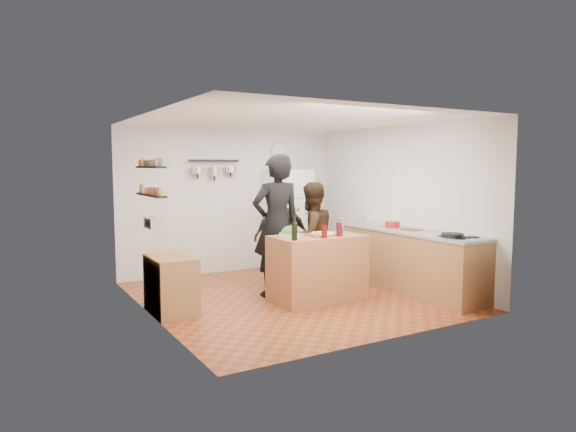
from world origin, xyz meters
TOP-DOWN VIEW (x-y plane):
  - room_shell at (0.00, 0.39)m, footprint 4.20×4.20m
  - prep_island at (0.19, -0.37)m, footprint 1.25×0.72m
  - pizza_board at (0.27, -0.39)m, footprint 0.42×0.34m
  - pizza at (0.27, -0.39)m, footprint 0.34×0.34m
  - salad_bowl at (-0.23, -0.32)m, footprint 0.27×0.27m
  - wine_bottle at (-0.31, -0.59)m, footprint 0.08×0.08m
  - wine_glass_near at (0.14, -0.61)m, footprint 0.07×0.07m
  - wine_glass_far at (0.41, -0.57)m, footprint 0.08×0.08m
  - pepper_mill at (0.64, -0.32)m, footprint 0.06×0.06m
  - salt_canister at (0.49, -0.49)m, footprint 0.07×0.07m
  - person_left at (-0.15, 0.17)m, footprint 0.77×0.53m
  - person_center at (0.41, 0.13)m, footprint 0.85×0.70m
  - person_back at (0.24, 0.70)m, footprint 0.95×0.55m
  - counter_run at (1.70, -0.55)m, footprint 0.63×2.63m
  - stove_top at (1.70, -1.50)m, footprint 0.60×0.62m
  - skillet at (1.60, -1.49)m, footprint 0.29×0.29m
  - sink at (1.70, 0.30)m, footprint 0.50×0.80m
  - cutting_board at (1.70, -0.60)m, footprint 0.30×0.40m
  - red_bowl at (1.65, -0.26)m, footprint 0.22×0.22m
  - fridge at (0.95, 1.75)m, footprint 0.70×0.68m
  - wall_clock at (0.95, 2.08)m, footprint 0.30×0.03m
  - spice_shelf_lower at (-1.93, 0.20)m, footprint 0.12×1.00m
  - spice_shelf_upper at (-1.93, 0.20)m, footprint 0.12×1.00m
  - produce_basket at (-1.90, 0.20)m, footprint 0.18×0.35m
  - side_table at (-1.74, 0.06)m, footprint 0.50×0.80m
  - pot_rack at (-0.35, 2.00)m, footprint 0.90×0.04m

SIDE VIEW (x-z plane):
  - side_table at x=-1.74m, z-range 0.00..0.73m
  - counter_run at x=1.70m, z-range 0.00..0.90m
  - prep_island at x=0.19m, z-range 0.00..0.91m
  - person_back at x=0.24m, z-range 0.00..1.51m
  - person_center at x=0.41m, z-range 0.00..1.63m
  - fridge at x=0.95m, z-range 0.00..1.80m
  - stove_top at x=1.70m, z-range 0.90..0.92m
  - cutting_board at x=1.70m, z-range 0.90..0.92m
  - sink at x=1.70m, z-range 0.90..0.93m
  - pizza_board at x=0.27m, z-range 0.91..0.93m
  - salad_bowl at x=-0.23m, z-range 0.91..0.96m
  - pizza at x=0.27m, z-range 0.93..0.95m
  - skillet at x=1.60m, z-range 0.92..0.98m
  - red_bowl at x=1.65m, z-range 0.92..1.01m
  - salt_canister at x=0.49m, z-range 0.91..1.03m
  - wine_glass_near at x=0.14m, z-range 0.91..1.09m
  - pepper_mill at x=0.64m, z-range 0.91..1.09m
  - wine_glass_far at x=0.41m, z-range 0.91..1.10m
  - person_left at x=-0.15m, z-range 0.00..2.04m
  - wine_bottle at x=-0.31m, z-range 0.91..1.14m
  - produce_basket at x=-1.90m, z-range 1.08..1.22m
  - room_shell at x=0.00m, z-range -0.85..3.35m
  - spice_shelf_lower at x=-1.93m, z-range 1.49..1.51m
  - spice_shelf_upper at x=-1.93m, z-range 1.84..1.86m
  - pot_rack at x=-0.35m, z-range 1.93..1.97m
  - wall_clock at x=0.95m, z-range 2.00..2.30m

